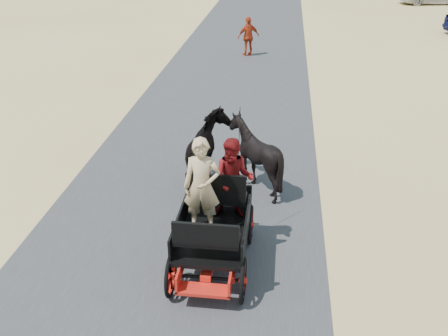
# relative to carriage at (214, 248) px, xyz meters

# --- Properties ---
(ground) EXTENTS (140.00, 140.00, 0.00)m
(ground) POSITION_rel_carriage_xyz_m (-0.89, -1.76, -0.36)
(ground) COLOR tan
(road) EXTENTS (6.00, 140.00, 0.01)m
(road) POSITION_rel_carriage_xyz_m (-0.89, -1.76, -0.35)
(road) COLOR #38383A
(road) RESTS_ON ground
(carriage) EXTENTS (1.30, 2.40, 0.72)m
(carriage) POSITION_rel_carriage_xyz_m (0.00, 0.00, 0.00)
(carriage) COLOR black
(carriage) RESTS_ON ground
(horse_left) EXTENTS (0.91, 2.01, 1.70)m
(horse_left) POSITION_rel_carriage_xyz_m (-0.55, 3.00, 0.49)
(horse_left) COLOR black
(horse_left) RESTS_ON ground
(horse_right) EXTENTS (1.37, 1.54, 1.70)m
(horse_right) POSITION_rel_carriage_xyz_m (0.55, 3.00, 0.49)
(horse_right) COLOR black
(horse_right) RESTS_ON ground
(driver_man) EXTENTS (0.66, 0.43, 1.80)m
(driver_man) POSITION_rel_carriage_xyz_m (-0.20, 0.05, 1.26)
(driver_man) COLOR tan
(driver_man) RESTS_ON carriage
(passenger_woman) EXTENTS (0.77, 0.60, 1.58)m
(passenger_woman) POSITION_rel_carriage_xyz_m (0.30, 0.60, 1.15)
(passenger_woman) COLOR #660C0F
(passenger_woman) RESTS_ON carriage
(pedestrian) EXTENTS (1.09, 0.83, 1.73)m
(pedestrian) POSITION_rel_carriage_xyz_m (-0.54, 15.17, 0.50)
(pedestrian) COLOR #AC3013
(pedestrian) RESTS_ON ground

